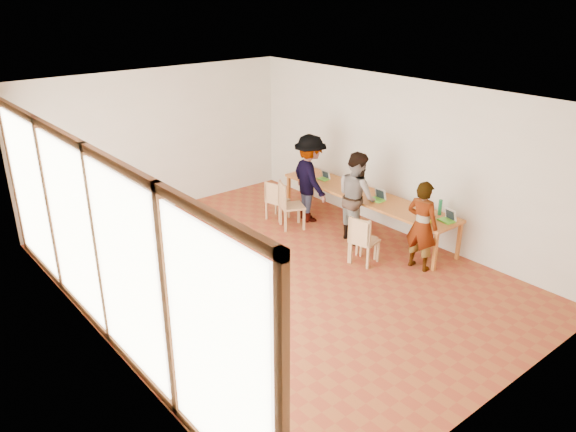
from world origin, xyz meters
The scene contains 25 objects.
ground centered at (0.00, 0.00, 0.00)m, with size 8.00×8.00×0.00m, color #994C25.
wall_back centered at (0.00, 4.00, 1.50)m, with size 6.00×0.10×3.00m, color beige.
wall_front centered at (0.00, -4.00, 1.50)m, with size 6.00×0.10×3.00m, color beige.
wall_right centered at (3.00, 0.00, 1.50)m, with size 0.10×8.00×3.00m, color beige.
window_wall centered at (-2.96, 0.00, 1.50)m, with size 0.10×8.00×3.00m, color white.
ceiling centered at (0.00, 0.00, 3.02)m, with size 6.00×8.00×0.04m, color white.
communal_table centered at (2.50, 0.37, 0.70)m, with size 0.80×4.00×0.75m.
side_table centered at (-1.30, 3.11, 0.67)m, with size 0.90×0.90×0.75m.
chair_near centered at (1.38, -0.58, 0.54)m, with size 0.52×0.52×0.47m.
chair_mid centered at (1.37, -0.62, 0.53)m, with size 0.48×0.48×0.46m.
chair_far centered at (1.39, 1.44, 0.58)m, with size 0.59×0.59×0.51m.
chair_empty centered at (1.47, 1.92, 0.51)m, with size 0.48×0.48×0.44m.
chair_spare centered at (-2.25, 2.50, 0.50)m, with size 0.54×0.54×0.44m.
person_near centered at (2.05, -1.33, 0.79)m, with size 0.57×0.38×1.57m, color gray.
person_mid centered at (2.07, 0.21, 0.86)m, with size 0.84×0.65×1.72m, color gray.
person_far centered at (2.02, 1.48, 0.90)m, with size 1.16×0.67×1.80m, color gray.
laptop_near centered at (2.63, -1.43, 0.81)m, with size 0.26×0.29×0.22m.
laptop_mid centered at (2.47, 0.02, 0.81)m, with size 0.23×0.27×0.22m.
laptop_far centered at (2.52, 1.58, 0.80)m, with size 0.20×0.23×0.19m.
yellow_mug centered at (2.28, -1.29, 0.80)m, with size 0.12×0.12×0.09m, color #F8F215.
green_bottle centered at (2.76, -1.16, 0.89)m, with size 0.07×0.07×0.28m, color #1D8144.
clear_glass centered at (2.35, 1.71, 0.80)m, with size 0.07×0.07×0.09m, color silver.
condiment_cup centered at (2.44, 2.10, 0.78)m, with size 0.08×0.08×0.06m, color white.
pink_phone centered at (2.73, 0.17, 0.76)m, with size 0.05×0.10×0.01m, color #D13182.
black_pouch centered at (2.39, -1.15, 0.80)m, with size 0.16×0.26×0.09m, color black.
Camera 1 is at (-5.20, -6.55, 4.53)m, focal length 35.00 mm.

